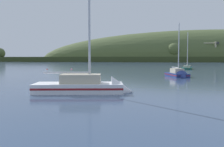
{
  "coord_description": "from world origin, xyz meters",
  "views": [
    {
      "loc": [
        15.56,
        -0.66,
        3.22
      ],
      "look_at": [
        6.77,
        29.76,
        1.19
      ],
      "focal_mm": 38.32,
      "sensor_mm": 36.0,
      "label": 1
    }
  ],
  "objects": [
    {
      "name": "mooring_buoy_far_upstream",
      "position": [
        -21.5,
        60.18,
        0.0
      ],
      "size": [
        0.44,
        0.44,
        0.52
      ],
      "color": "red",
      "rests_on": "ground"
    },
    {
      "name": "sailboat_far_left",
      "position": [
        17.35,
        71.95,
        0.18
      ],
      "size": [
        3.2,
        7.51,
        11.89
      ],
      "rotation": [
        0.0,
        0.0,
        1.49
      ],
      "color": "#0F564C",
      "rests_on": "ground"
    },
    {
      "name": "sailboat_outer_reach",
      "position": [
        7.39,
        20.2,
        0.28
      ],
      "size": [
        9.69,
        5.6,
        14.08
      ],
      "rotation": [
        0.0,
        0.0,
        0.3
      ],
      "color": "white",
      "rests_on": "ground"
    },
    {
      "name": "dockside_crane",
      "position": [
        42.66,
        214.14,
        8.03
      ],
      "size": [
        12.08,
        3.72,
        17.01
      ],
      "rotation": [
        0.0,
        0.0,
        3.0
      ],
      "color": "#4C4C51",
      "rests_on": "ground"
    },
    {
      "name": "mooring_buoy_off_fishing_boat",
      "position": [
        -14.47,
        61.55,
        0.0
      ],
      "size": [
        0.56,
        0.56,
        0.64
      ],
      "color": "#E06675",
      "rests_on": "ground"
    },
    {
      "name": "sailboat_near_mooring",
      "position": [
        15.18,
        41.64,
        0.25
      ],
      "size": [
        4.66,
        7.05,
        10.27
      ],
      "rotation": [
        0.0,
        0.0,
        5.1
      ],
      "color": "navy",
      "rests_on": "ground"
    },
    {
      "name": "far_shoreline_hill",
      "position": [
        37.28,
        251.98,
        0.16
      ],
      "size": [
        438.36,
        139.28,
        62.23
      ],
      "rotation": [
        0.0,
        0.0,
        0.09
      ],
      "color": "#35401E",
      "rests_on": "ground"
    }
  ]
}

